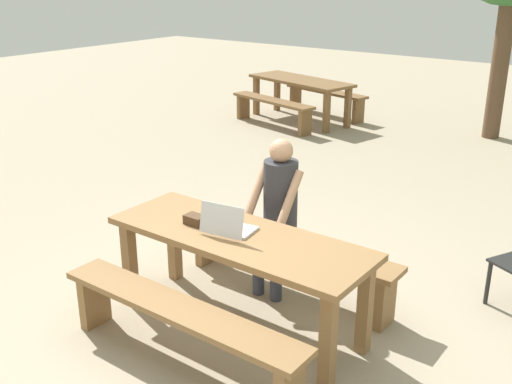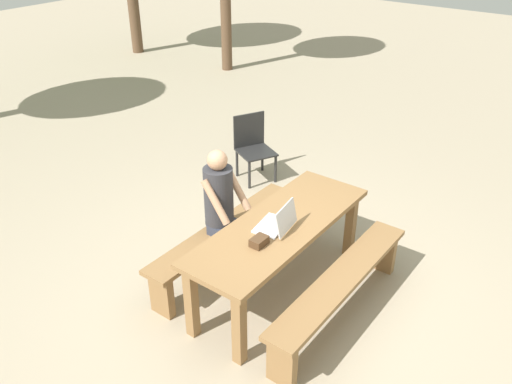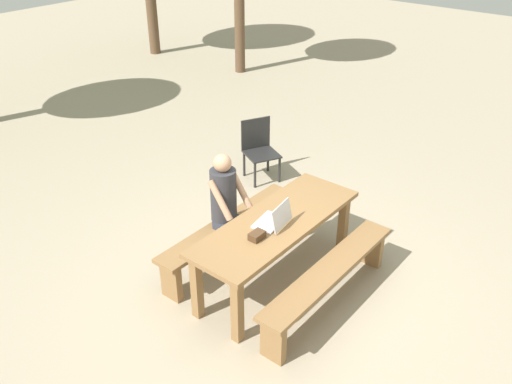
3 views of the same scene
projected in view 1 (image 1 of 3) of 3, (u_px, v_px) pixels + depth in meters
ground_plane at (240, 324)px, 4.69m from camera, size 30.00×30.00×0.00m
picnic_table_front at (239, 249)px, 4.46m from camera, size 2.04×0.71×0.76m
bench_near at (179, 321)px, 4.07m from camera, size 1.99×0.30×0.47m
bench_far at (287, 252)px, 5.06m from camera, size 1.99×0.30×0.47m
laptop at (228, 225)px, 4.43m from camera, size 0.39×0.33×0.25m
small_pouch at (195, 220)px, 4.59m from camera, size 0.16×0.11×0.07m
person_seated at (278, 206)px, 4.93m from camera, size 0.39×0.40×1.33m
picnic_table_mid at (300, 86)px, 10.69m from camera, size 2.11×1.16×0.75m
bench_mid_south at (272, 106)px, 10.38m from camera, size 1.82×0.70×0.47m
bench_mid_north at (326, 96)px, 11.18m from camera, size 1.82×0.70×0.47m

